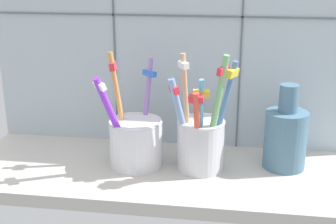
# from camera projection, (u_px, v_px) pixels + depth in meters

# --- Properties ---
(counter_slab) EXTENTS (0.64, 0.22, 0.02)m
(counter_slab) POSITION_uv_depth(u_px,v_px,m) (167.00, 175.00, 0.74)
(counter_slab) COLOR #BCB7AD
(counter_slab) RESTS_ON ground
(tile_wall_back) EXTENTS (0.64, 0.02, 0.45)m
(tile_wall_back) POSITION_uv_depth(u_px,v_px,m) (177.00, 27.00, 0.78)
(tile_wall_back) COLOR #B2C1CC
(tile_wall_back) RESTS_ON ground
(toothbrush_cup_left) EXTENTS (0.10, 0.12, 0.18)m
(toothbrush_cup_left) POSITION_uv_depth(u_px,v_px,m) (135.00, 140.00, 0.74)
(toothbrush_cup_left) COLOR white
(toothbrush_cup_left) RESTS_ON counter_slab
(toothbrush_cup_right) EXTENTS (0.10, 0.09, 0.19)m
(toothbrush_cup_right) POSITION_uv_depth(u_px,v_px,m) (201.00, 140.00, 0.72)
(toothbrush_cup_right) COLOR silver
(toothbrush_cup_right) RESTS_ON counter_slab
(ceramic_vase) EXTENTS (0.07, 0.07, 0.13)m
(ceramic_vase) POSITION_uv_depth(u_px,v_px,m) (285.00, 136.00, 0.73)
(ceramic_vase) COLOR slate
(ceramic_vase) RESTS_ON counter_slab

